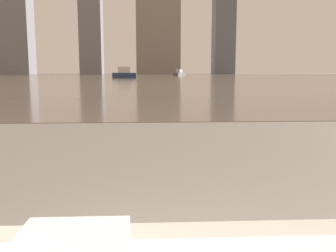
# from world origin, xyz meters

# --- Properties ---
(towel_stack) EXTENTS (0.25, 0.20, 0.08)m
(towel_stack) POSITION_xyz_m (-0.21, 0.75, 0.57)
(towel_stack) COLOR white
(towel_stack) RESTS_ON bathtub
(harbor_water) EXTENTS (180.00, 110.00, 0.01)m
(harbor_water) POSITION_xyz_m (0.00, 62.00, 0.01)
(harbor_water) COLOR gray
(harbor_water) RESTS_ON ground_plane
(harbor_boat_0) EXTENTS (3.38, 4.14, 1.52)m
(harbor_boat_0) POSITION_xyz_m (-3.35, 50.83, 0.54)
(harbor_boat_0) COLOR navy
(harbor_boat_0) RESTS_ON harbor_water
(harbor_boat_1) EXTENTS (2.78, 3.56, 1.29)m
(harbor_boat_1) POSITION_xyz_m (6.24, 76.82, 0.46)
(harbor_boat_1) COLOR #4C4C51
(harbor_boat_1) RESTS_ON harbor_water
(skyline_tower_1) EXTENTS (6.61, 6.64, 38.43)m
(skyline_tower_1) POSITION_xyz_m (-17.44, 118.00, 19.22)
(skyline_tower_1) COLOR slate
(skyline_tower_1) RESTS_ON ground_plane
(skyline_tower_2) EXTENTS (13.23, 9.79, 44.56)m
(skyline_tower_2) POSITION_xyz_m (2.99, 118.00, 22.28)
(skyline_tower_2) COLOR gray
(skyline_tower_2) RESTS_ON ground_plane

